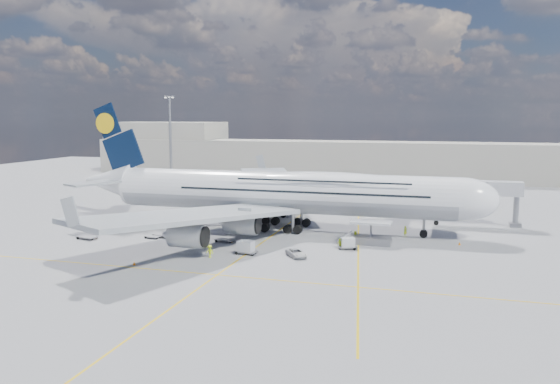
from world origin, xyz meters
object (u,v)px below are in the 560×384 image
(dolly_row_a, at_px, (153,237))
(baggage_tug, at_px, (185,241))
(cargo_loader, at_px, (370,236))
(cone_wing_left_outer, at_px, (282,204))
(dolly_nose_far, at_px, (348,243))
(airliner, at_px, (283,192))
(crew_wing, at_px, (173,226))
(dolly_row_c, at_px, (225,240))
(catering_truck_outer, at_px, (265,191))
(cone_nose, at_px, (459,243))
(dolly_row_b, at_px, (161,235))
(cone_wing_right_outer, at_px, (134,263))
(dolly_nose_near, at_px, (246,247))
(dolly_back, at_px, (87,237))
(crew_van, at_px, (355,236))
(crew_nose, at_px, (405,231))
(cone_wing_left_inner, at_px, (278,209))
(cone_wing_right_inner, at_px, (231,241))
(jet_bridge, at_px, (453,190))
(service_van, at_px, (296,253))
(crew_tug, at_px, (210,251))
(cone_tail, at_px, (143,217))
(catering_truck_inner, at_px, (273,207))
(light_mast, at_px, (171,144))
(crew_loader, at_px, (340,244))

(dolly_row_a, distance_m, baggage_tug, 8.04)
(cargo_loader, height_order, cone_wing_left_outer, cargo_loader)
(dolly_nose_far, bearing_deg, airliner, 120.47)
(crew_wing, relative_size, cone_wing_left_outer, 3.17)
(cargo_loader, bearing_deg, dolly_row_c, -166.94)
(dolly_row_a, height_order, dolly_nose_far, dolly_nose_far)
(catering_truck_outer, bearing_deg, cone_nose, -8.05)
(baggage_tug, xyz_separation_m, cone_wing_left_outer, (3.95, 42.11, -0.42))
(dolly_row_b, bearing_deg, cone_wing_right_outer, -57.67)
(dolly_nose_near, bearing_deg, dolly_back, -175.21)
(dolly_nose_far, bearing_deg, baggage_tug, 171.41)
(dolly_nose_far, xyz_separation_m, crew_van, (0.30, 5.83, -0.12))
(crew_nose, xyz_separation_m, cone_nose, (8.66, -4.11, -0.64))
(dolly_back, height_order, dolly_nose_far, dolly_nose_far)
(cone_wing_left_outer, bearing_deg, dolly_nose_far, -60.28)
(crew_wing, bearing_deg, dolly_row_c, -100.11)
(baggage_tug, xyz_separation_m, catering_truck_outer, (-2.76, 50.40, 1.22))
(dolly_back, relative_size, cone_wing_left_inner, 5.61)
(dolly_row_a, xyz_separation_m, crew_wing, (0.56, 6.45, 0.53))
(catering_truck_outer, bearing_deg, dolly_row_a, -63.25)
(baggage_tug, distance_m, catering_truck_outer, 50.49)
(cone_wing_right_inner, bearing_deg, jet_bridge, 33.99)
(dolly_nose_near, distance_m, cone_wing_left_outer, 45.21)
(jet_bridge, bearing_deg, cone_nose, -86.74)
(service_van, distance_m, crew_van, 14.31)
(dolly_nose_far, relative_size, crew_tug, 1.69)
(dolly_nose_far, bearing_deg, cargo_loader, 39.00)
(crew_tug, xyz_separation_m, cone_wing_left_outer, (-2.94, 48.03, -0.69))
(crew_nose, bearing_deg, cone_wing_right_inner, 171.55)
(cargo_loader, distance_m, dolly_nose_far, 5.34)
(dolly_nose_far, relative_size, cone_nose, 5.93)
(crew_wing, xyz_separation_m, cone_wing_left_inner, (12.12, 25.09, -0.51))
(airliner, bearing_deg, dolly_back, -149.80)
(airliner, height_order, cone_wing_left_inner, airliner)
(cone_wing_right_outer, height_order, cone_tail, same)
(dolly_row_b, height_order, cone_tail, cone_tail)
(dolly_row_a, bearing_deg, cone_wing_right_inner, 14.31)
(service_van, bearing_deg, cone_wing_right_inner, 116.69)
(cone_nose, bearing_deg, dolly_row_b, -170.81)
(dolly_row_c, relative_size, dolly_nose_near, 0.95)
(catering_truck_inner, bearing_deg, crew_wing, -135.34)
(cone_wing_left_outer, height_order, cone_wing_right_inner, cone_wing_right_inner)
(jet_bridge, bearing_deg, light_mast, 160.98)
(cone_wing_left_inner, bearing_deg, cargo_loader, -48.02)
(catering_truck_outer, bearing_deg, crew_nose, -10.93)
(light_mast, height_order, cone_tail, light_mast)
(dolly_row_b, height_order, dolly_row_c, dolly_row_c)
(dolly_nose_near, height_order, catering_truck_inner, catering_truck_inner)
(cone_tail, bearing_deg, crew_loader, -18.42)
(cone_wing_right_outer, bearing_deg, cone_wing_left_inner, 81.77)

